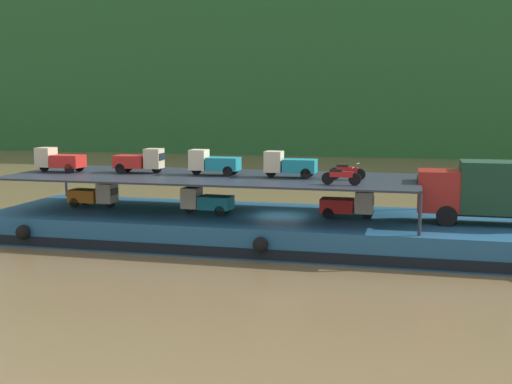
% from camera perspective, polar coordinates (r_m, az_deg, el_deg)
% --- Properties ---
extents(ground_plane, '(400.00, 400.00, 0.00)m').
position_cam_1_polar(ground_plane, '(34.66, 2.12, -4.50)').
color(ground_plane, brown).
extents(hillside_far_bank, '(127.73, 30.40, 40.89)m').
position_cam_1_polar(hillside_far_bank, '(105.82, 10.44, 16.17)').
color(hillside_far_bank, '#235628').
rests_on(hillside_far_bank, ground).
extents(cargo_barge, '(31.26, 9.07, 1.50)m').
position_cam_1_polar(cargo_barge, '(34.48, 2.12, -3.29)').
color(cargo_barge, navy).
rests_on(cargo_barge, ground).
extents(covered_lorry, '(7.86, 2.30, 3.10)m').
position_cam_1_polar(covered_lorry, '(33.55, 20.22, 0.15)').
color(covered_lorry, maroon).
rests_on(covered_lorry, cargo_barge).
extents(cargo_rack, '(22.06, 7.69, 2.00)m').
position_cam_1_polar(cargo_rack, '(35.06, -3.94, 1.33)').
color(cargo_rack, '#232833').
rests_on(cargo_rack, cargo_barge).
extents(mini_truck_lower_stern, '(2.78, 1.26, 1.38)m').
position_cam_1_polar(mini_truck_lower_stern, '(38.16, -14.06, -0.25)').
color(mini_truck_lower_stern, orange).
rests_on(mini_truck_lower_stern, cargo_barge).
extents(mini_truck_lower_aft, '(2.79, 1.28, 1.38)m').
position_cam_1_polar(mini_truck_lower_aft, '(34.83, -4.41, -0.79)').
color(mini_truck_lower_aft, teal).
rests_on(mini_truck_lower_aft, cargo_barge).
extents(mini_truck_lower_mid, '(2.75, 1.22, 1.38)m').
position_cam_1_polar(mini_truck_lower_mid, '(33.86, 8.10, -1.09)').
color(mini_truck_lower_mid, red).
rests_on(mini_truck_lower_mid, cargo_barge).
extents(mini_truck_upper_stern, '(2.77, 1.24, 1.38)m').
position_cam_1_polar(mini_truck_upper_stern, '(38.58, -16.94, 2.72)').
color(mini_truck_upper_stern, red).
rests_on(mini_truck_upper_stern, cargo_rack).
extents(mini_truck_upper_mid, '(2.78, 1.26, 1.38)m').
position_cam_1_polar(mini_truck_upper_mid, '(36.99, -10.18, 2.73)').
color(mini_truck_upper_mid, red).
rests_on(mini_truck_upper_mid, cargo_rack).
extents(mini_truck_upper_fore, '(2.74, 1.21, 1.38)m').
position_cam_1_polar(mini_truck_upper_fore, '(35.32, -3.76, 2.60)').
color(mini_truck_upper_fore, teal).
rests_on(mini_truck_upper_fore, cargo_rack).
extents(mini_truck_upper_bow, '(2.74, 1.21, 1.38)m').
position_cam_1_polar(mini_truck_upper_bow, '(34.13, 2.96, 2.43)').
color(mini_truck_upper_bow, teal).
rests_on(mini_truck_upper_bow, cargo_rack).
extents(motorcycle_upper_port, '(1.90, 0.55, 0.87)m').
position_cam_1_polar(motorcycle_upper_port, '(31.23, 7.48, 1.40)').
color(motorcycle_upper_port, black).
rests_on(motorcycle_upper_port, cargo_rack).
extents(motorcycle_upper_centre, '(1.89, 0.55, 0.87)m').
position_cam_1_polar(motorcycle_upper_centre, '(33.51, 8.00, 1.82)').
color(motorcycle_upper_centre, black).
rests_on(motorcycle_upper_centre, cargo_rack).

